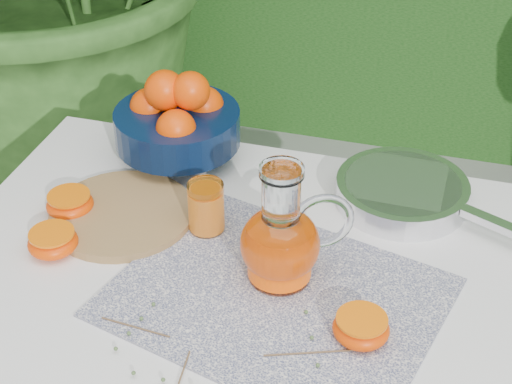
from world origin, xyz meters
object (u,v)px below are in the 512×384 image
(juice_pitcher, at_px, (282,241))
(saute_pan, at_px, (404,191))
(cutting_board, at_px, (122,214))
(white_table, at_px, (253,305))
(fruit_bowl, at_px, (177,119))

(juice_pitcher, bearing_deg, saute_pan, 58.22)
(cutting_board, relative_size, saute_pan, 0.58)
(white_table, bearing_deg, fruit_bowl, 129.74)
(white_table, xyz_separation_m, saute_pan, (0.20, 0.24, 0.10))
(cutting_board, relative_size, fruit_bowl, 0.82)
(cutting_board, bearing_deg, juice_pitcher, -13.89)
(white_table, bearing_deg, juice_pitcher, -13.96)
(saute_pan, bearing_deg, cutting_board, -158.70)
(juice_pitcher, xyz_separation_m, saute_pan, (0.15, 0.25, -0.05))
(juice_pitcher, bearing_deg, white_table, 166.04)
(juice_pitcher, bearing_deg, cutting_board, 166.11)
(white_table, height_order, cutting_board, cutting_board)
(juice_pitcher, height_order, saute_pan, juice_pitcher)
(cutting_board, height_order, saute_pan, saute_pan)
(saute_pan, bearing_deg, fruit_bowl, 176.17)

